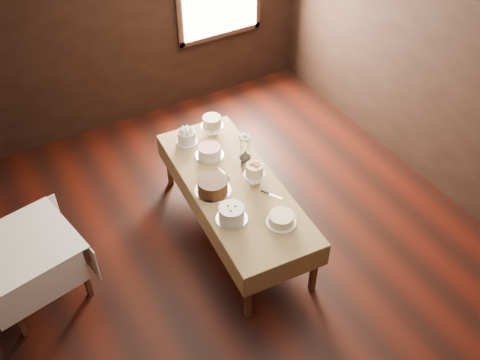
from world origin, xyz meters
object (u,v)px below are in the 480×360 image
(cake_meringue, at_px, (187,137))
(cake_swirl, at_px, (232,214))
(cake_flowers, at_px, (254,174))
(flower_vase, at_px, (245,156))
(cake_speckled, at_px, (212,126))
(cake_lattice, at_px, (209,152))
(side_table, at_px, (26,249))
(cake_server_b, at_px, (276,196))
(cake_server_c, at_px, (221,171))
(cake_server_e, at_px, (220,202))
(cake_chocolate, at_px, (213,186))
(cake_cream, at_px, (281,219))
(display_table, at_px, (234,188))
(cake_server_d, at_px, (241,161))

(cake_meringue, height_order, cake_swirl, cake_swirl)
(cake_flowers, height_order, flower_vase, cake_flowers)
(cake_speckled, relative_size, cake_lattice, 0.77)
(cake_meringue, bearing_deg, cake_lattice, -72.41)
(side_table, distance_m, cake_speckled, 2.36)
(cake_meringue, bearing_deg, cake_server_b, -73.06)
(side_table, relative_size, cake_server_c, 4.21)
(side_table, relative_size, cake_swirl, 3.27)
(cake_server_b, bearing_deg, cake_server_e, -141.02)
(cake_flowers, bearing_deg, cake_chocolate, 167.70)
(cake_speckled, distance_m, cake_flowers, 0.94)
(cake_flowers, height_order, cake_server_b, cake_flowers)
(cake_speckled, distance_m, cake_cream, 1.57)
(side_table, relative_size, cake_server_e, 4.21)
(cake_cream, bearing_deg, side_table, 156.51)
(side_table, relative_size, flower_vase, 7.67)
(cake_lattice, distance_m, cake_chocolate, 0.56)
(cake_meringue, xyz_separation_m, cake_cream, (0.22, -1.56, -0.02))
(cake_chocolate, bearing_deg, flower_vase, 24.89)
(cake_speckled, xyz_separation_m, cake_server_b, (0.05, -1.24, -0.10))
(cake_cream, relative_size, cake_server_c, 1.40)
(cake_chocolate, bearing_deg, cake_server_c, 45.88)
(flower_vase, bearing_deg, cake_server_b, -91.67)
(cake_server_b, bearing_deg, side_table, -134.59)
(cake_lattice, height_order, cake_swirl, cake_swirl)
(cake_meringue, bearing_deg, cake_chocolate, -98.48)
(flower_vase, bearing_deg, display_table, -137.33)
(cake_meringue, xyz_separation_m, cake_speckled, (0.32, 0.01, 0.03))
(cake_cream, bearing_deg, cake_speckled, 86.29)
(cake_chocolate, bearing_deg, cake_speckled, 62.10)
(cake_server_c, bearing_deg, cake_server_b, -158.37)
(side_table, distance_m, cake_server_c, 2.04)
(side_table, bearing_deg, cake_server_d, 0.58)
(cake_speckled, bearing_deg, cake_cream, -93.71)
(cake_cream, height_order, cake_server_c, cake_cream)
(cake_server_b, distance_m, cake_server_d, 0.64)
(display_table, height_order, cake_cream, cake_cream)
(side_table, height_order, cake_swirl, cake_swirl)
(cake_speckled, xyz_separation_m, cake_swirl, (-0.48, -1.29, -0.03))
(cake_speckled, xyz_separation_m, cake_cream, (-0.10, -1.57, -0.05))
(cake_speckled, relative_size, cake_swirl, 0.85)
(side_table, distance_m, cake_meringue, 2.04)
(cake_flowers, distance_m, flower_vase, 0.35)
(side_table, distance_m, cake_flowers, 2.28)
(cake_lattice, height_order, cake_flowers, cake_flowers)
(cake_swirl, xyz_separation_m, cake_server_c, (0.25, 0.67, -0.07))
(cake_server_b, bearing_deg, display_table, -173.55)
(cake_lattice, bearing_deg, cake_server_b, -73.30)
(cake_server_e, distance_m, flower_vase, 0.69)
(flower_vase, bearing_deg, cake_meringue, 123.15)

